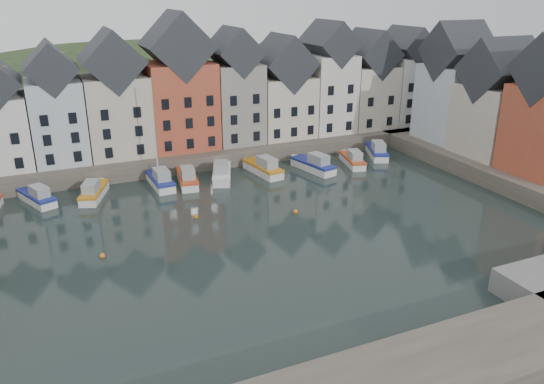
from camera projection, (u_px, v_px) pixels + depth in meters
ground at (262, 243)px, 49.53m from camera, size 260.00×260.00×0.00m
far_quay at (179, 149)px, 74.79m from camera, size 90.00×16.00×2.00m
right_quay at (527, 172)px, 65.72m from camera, size 14.00×54.00×2.00m
hillside at (152, 208)px, 103.78m from camera, size 153.60×70.40×64.00m
far_terrace at (203, 94)px, 71.48m from camera, size 72.37×8.16×17.78m
right_terrace at (499, 101)px, 66.84m from camera, size 8.30×24.25×16.36m
mooring_buoys at (204, 226)px, 52.52m from camera, size 20.50×5.50×0.50m
boat_b at (38, 197)px, 58.38m from camera, size 4.15×6.47×2.38m
boat_c at (94, 192)px, 59.80m from camera, size 4.10×6.66×2.45m
boat_d at (160, 180)px, 63.34m from camera, size 2.34×6.88×13.03m
boat_e at (187, 178)px, 64.06m from camera, size 3.11×6.94×2.57m
boat_f at (222, 173)px, 65.75m from camera, size 4.43×7.31×2.68m
boat_g at (264, 168)px, 67.60m from camera, size 3.16×7.24×2.69m
boat_h at (314, 165)px, 68.83m from camera, size 3.62×7.28×2.68m
boat_i at (353, 160)px, 71.11m from camera, size 3.38×6.53×2.40m
boat_j at (377, 151)px, 74.65m from camera, size 4.55×7.05×2.60m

